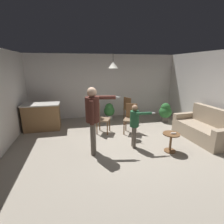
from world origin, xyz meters
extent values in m
plane|color=#9E9384|center=(0.00, 0.00, 0.00)|extent=(7.68, 7.68, 0.00)
cube|color=silver|center=(0.00, 3.20, 1.35)|extent=(6.40, 0.10, 2.70)
cube|color=tan|center=(2.56, 0.10, 0.23)|extent=(0.95, 1.50, 0.45)
cube|color=tan|center=(2.88, 0.13, 0.73)|extent=(0.30, 1.45, 0.55)
cube|color=tan|center=(2.50, 0.91, 0.32)|extent=(0.86, 0.24, 0.63)
cylinder|color=brown|center=(2.82, 0.92, 0.03)|extent=(0.05, 0.05, 0.06)
cylinder|color=brown|center=(2.29, -0.72, 0.03)|extent=(0.05, 0.05, 0.06)
cylinder|color=brown|center=(2.17, 0.88, 0.03)|extent=(0.05, 0.05, 0.06)
cube|color=olive|center=(-2.45, 2.01, 0.45)|extent=(1.20, 0.60, 0.91)
cube|color=beige|center=(-2.45, 2.01, 0.93)|extent=(1.26, 0.66, 0.04)
cylinder|color=brown|center=(1.18, -0.42, 0.51)|extent=(0.44, 0.44, 0.03)
cylinder|color=brown|center=(1.18, -0.42, 0.24)|extent=(0.06, 0.06, 0.49)
cylinder|color=brown|center=(1.18, -0.42, 0.01)|extent=(0.31, 0.31, 0.03)
cylinder|color=#60564C|center=(-0.83, 0.02, 0.44)|extent=(0.13, 0.13, 0.88)
cylinder|color=#60564C|center=(-0.86, -0.17, 0.44)|extent=(0.13, 0.13, 0.88)
cylinder|color=#4C261E|center=(-0.84, -0.08, 1.19)|extent=(0.35, 0.35, 0.62)
sphere|color=#D8AD8C|center=(-0.84, -0.08, 1.62)|extent=(0.24, 0.24, 0.24)
cylinder|color=#4C261E|center=(-0.52, 0.07, 1.46)|extent=(0.60, 0.20, 0.10)
cube|color=white|center=(-0.20, 0.02, 1.46)|extent=(0.13, 0.06, 0.04)
cylinder|color=#4C261E|center=(-0.88, -0.27, 1.16)|extent=(0.10, 0.10, 0.59)
cylinder|color=#60564C|center=(0.30, 0.08, 0.31)|extent=(0.09, 0.09, 0.62)
cylinder|color=#60564C|center=(0.30, -0.05, 0.31)|extent=(0.09, 0.09, 0.62)
cylinder|color=#265938|center=(0.30, 0.02, 0.84)|extent=(0.25, 0.25, 0.44)
sphere|color=#9E7556|center=(0.30, 0.02, 1.15)|extent=(0.17, 0.17, 0.17)
cylinder|color=#265938|center=(0.31, 0.16, 0.82)|extent=(0.07, 0.07, 0.42)
cylinder|color=#265938|center=(0.50, -0.14, 1.03)|extent=(0.42, 0.10, 0.07)
cube|color=white|center=(0.73, -0.16, 1.03)|extent=(0.13, 0.05, 0.04)
cylinder|color=brown|center=(0.70, 2.41, 0.23)|extent=(0.04, 0.04, 0.45)
cylinder|color=brown|center=(0.87, 2.09, 0.23)|extent=(0.04, 0.04, 0.45)
cylinder|color=brown|center=(1.02, 2.58, 0.23)|extent=(0.04, 0.04, 0.45)
cylinder|color=brown|center=(1.19, 2.26, 0.23)|extent=(0.04, 0.04, 0.45)
cube|color=#7F664C|center=(0.95, 2.34, 0.47)|extent=(0.57, 0.57, 0.05)
cube|color=brown|center=(0.78, 2.25, 0.75)|extent=(0.21, 0.35, 0.50)
cylinder|color=brown|center=(0.76, 1.10, 0.23)|extent=(0.04, 0.04, 0.45)
cylinder|color=brown|center=(0.44, 1.26, 0.23)|extent=(0.04, 0.04, 0.45)
cylinder|color=brown|center=(0.60, 0.78, 0.23)|extent=(0.04, 0.04, 0.45)
cylinder|color=brown|center=(0.28, 0.94, 0.23)|extent=(0.04, 0.04, 0.45)
cube|color=#7F664C|center=(0.52, 1.02, 0.47)|extent=(0.56, 0.56, 0.05)
cube|color=brown|center=(0.61, 1.19, 0.75)|extent=(0.36, 0.21, 0.50)
cylinder|color=brown|center=(-0.46, 1.49, 0.23)|extent=(0.04, 0.04, 0.45)
cylinder|color=brown|center=(-0.60, 1.16, 0.23)|extent=(0.04, 0.04, 0.45)
cylinder|color=brown|center=(-0.13, 1.34, 0.23)|extent=(0.04, 0.04, 0.45)
cylinder|color=brown|center=(-0.27, 1.01, 0.23)|extent=(0.04, 0.04, 0.45)
cube|color=#7F664C|center=(-0.36, 1.25, 0.47)|extent=(0.55, 0.55, 0.05)
cube|color=brown|center=(-0.54, 1.32, 0.75)|extent=(0.19, 0.36, 0.50)
cylinder|color=#B7B2AD|center=(0.12, 2.68, 0.10)|extent=(0.27, 0.27, 0.21)
sphere|color=#387F3D|center=(0.12, 2.68, 0.37)|extent=(0.45, 0.45, 0.45)
sphere|color=#387F3D|center=(0.12, 2.68, 0.53)|extent=(0.34, 0.34, 0.34)
cylinder|color=#4C4742|center=(2.30, 1.89, 0.12)|extent=(0.30, 0.30, 0.23)
sphere|color=#2D6B33|center=(2.30, 1.89, 0.41)|extent=(0.51, 0.51, 0.51)
sphere|color=#2D6B33|center=(2.30, 1.89, 0.59)|extent=(0.38, 0.38, 0.38)
cube|color=white|center=(1.21, -0.47, 0.54)|extent=(0.13, 0.06, 0.04)
cone|color=silver|center=(0.00, 1.38, 2.25)|extent=(0.32, 0.32, 0.20)
cylinder|color=black|center=(0.00, 1.38, 2.52)|extent=(0.01, 0.01, 0.36)
camera|label=1|loc=(-1.21, -4.11, 2.25)|focal=27.00mm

